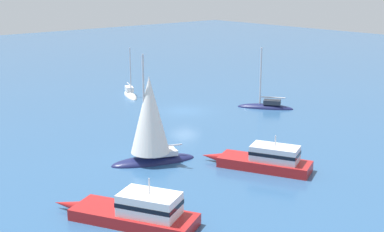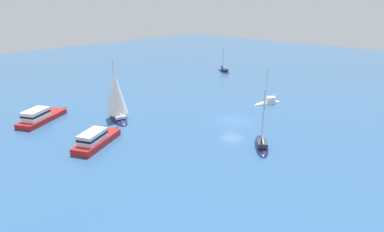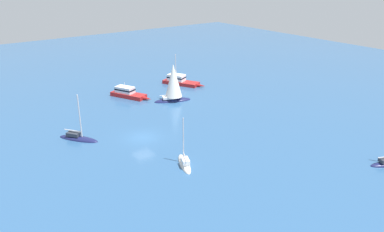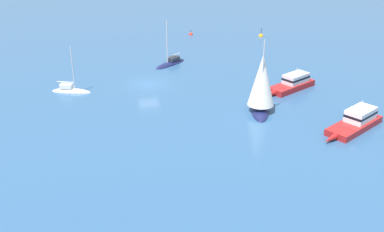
% 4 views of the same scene
% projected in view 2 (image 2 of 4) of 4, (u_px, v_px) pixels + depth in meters
% --- Properties ---
extents(ground_plane, '(160.00, 160.00, 0.00)m').
position_uv_depth(ground_plane, '(233.00, 120.00, 41.30)').
color(ground_plane, '#2D5684').
extents(sailboat, '(4.35, 5.35, 6.51)m').
position_uv_depth(sailboat, '(261.00, 145.00, 33.76)').
color(sailboat, '#191E4C').
rests_on(sailboat, ground).
extents(yacht, '(4.87, 3.13, 5.80)m').
position_uv_depth(yacht, '(224.00, 71.00, 68.83)').
color(yacht, '#191E4C').
rests_on(yacht, ground).
extents(sloop, '(2.81, 4.66, 5.88)m').
position_uv_depth(sloop, '(268.00, 103.00, 47.66)').
color(sloop, silver).
rests_on(sloop, ground).
extents(motor_cruiser, '(5.18, 8.26, 2.68)m').
position_uv_depth(motor_cruiser, '(40.00, 116.00, 40.52)').
color(motor_cruiser, '#B21E1E').
rests_on(motor_cruiser, ground).
extents(launch, '(4.54, 7.64, 2.47)m').
position_uv_depth(launch, '(96.00, 139.00, 33.95)').
color(launch, '#B21E1E').
rests_on(launch, ground).
extents(ketch, '(6.36, 3.88, 8.22)m').
position_uv_depth(ketch, '(116.00, 98.00, 40.84)').
color(ketch, '#191E4C').
rests_on(ketch, ground).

